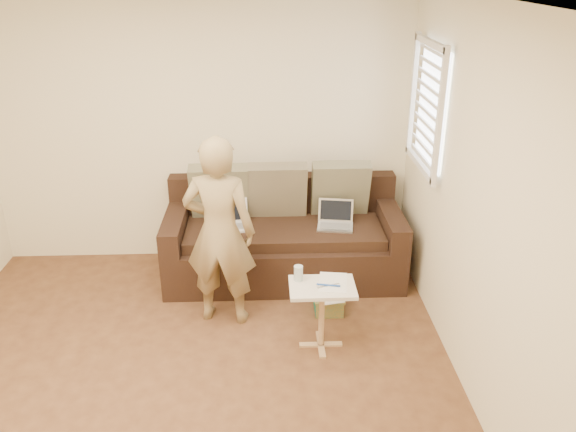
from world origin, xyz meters
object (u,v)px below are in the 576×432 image
object	(u,v)px
side_table	(322,316)
laptop_silver	(335,228)
striped_box	(328,303)
drinking_glass	(298,273)
person	(220,232)
laptop_white	(232,228)
sofa	(284,234)

from	to	relation	value
side_table	laptop_silver	bearing A→B (deg)	78.35
laptop_silver	striped_box	bearing A→B (deg)	-91.43
drinking_glass	side_table	bearing A→B (deg)	-27.70
laptop_silver	drinking_glass	world-z (taller)	drinking_glass
person	striped_box	world-z (taller)	person
laptop_white	laptop_silver	bearing A→B (deg)	-11.14
side_table	drinking_glass	xyz separation A→B (m)	(-0.18, 0.09, 0.33)
drinking_glass	laptop_silver	bearing A→B (deg)	68.04
laptop_white	drinking_glass	bearing A→B (deg)	-70.81
drinking_glass	striped_box	distance (m)	0.72
laptop_white	side_table	bearing A→B (deg)	-66.07
side_table	striped_box	distance (m)	0.54
laptop_white	side_table	xyz separation A→B (m)	(0.74, -1.11, -0.25)
sofa	person	bearing A→B (deg)	-126.68
sofa	drinking_glass	distance (m)	1.09
person	side_table	size ratio (longest dim) A/B	2.93
laptop_silver	drinking_glass	size ratio (longest dim) A/B	2.72
side_table	person	bearing A→B (deg)	151.05
laptop_white	sofa	bearing A→B (deg)	-3.60
sofa	laptop_white	distance (m)	0.50
sofa	laptop_silver	size ratio (longest dim) A/B	6.75
laptop_white	drinking_glass	xyz separation A→B (m)	(0.56, -1.02, 0.09)
sofa	striped_box	bearing A→B (deg)	-61.69
striped_box	laptop_white	bearing A→B (deg)	143.81
sofa	striped_box	size ratio (longest dim) A/B	8.53
person	sofa	bearing A→B (deg)	-116.85
laptop_silver	laptop_white	distance (m)	0.96
drinking_glass	laptop_white	bearing A→B (deg)	118.77
laptop_silver	laptop_white	bearing A→B (deg)	-172.28
sofa	drinking_glass	bearing A→B (deg)	-86.07
sofa	laptop_white	xyz separation A→B (m)	(-0.49, -0.05, 0.10)
drinking_glass	striped_box	bearing A→B (deg)	54.18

